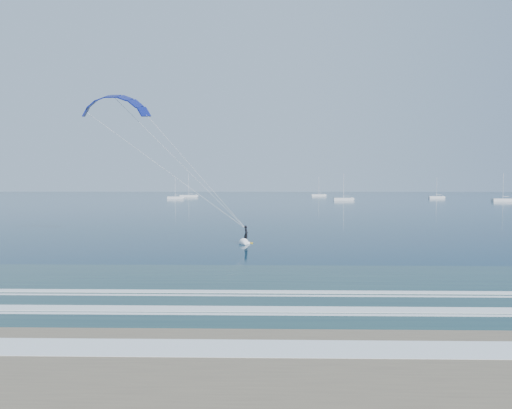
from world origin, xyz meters
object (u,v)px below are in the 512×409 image
at_px(sailboat_2, 189,196).
at_px(sailboat_4, 319,195).
at_px(kitesurfer_rig, 179,162).
at_px(sailboat_3, 344,199).
at_px(sailboat_1, 175,198).
at_px(sailboat_6, 503,200).
at_px(sailboat_5, 437,197).

xyz_separation_m(sailboat_2, sailboat_4, (76.07, 21.67, -0.01)).
relative_size(kitesurfer_rig, sailboat_3, 1.69).
distance_m(sailboat_1, sailboat_6, 145.40).
xyz_separation_m(kitesurfer_rig, sailboat_2, (-33.87, 206.76, -8.55)).
distance_m(kitesurfer_rig, sailboat_2, 209.69).
bearing_deg(sailboat_6, sailboat_5, 105.38).
bearing_deg(sailboat_6, sailboat_3, 171.06).
distance_m(sailboat_1, sailboat_4, 95.86).
distance_m(kitesurfer_rig, sailboat_4, 232.45).
bearing_deg(sailboat_2, sailboat_4, 15.90).
distance_m(sailboat_5, sailboat_6, 43.47).
xyz_separation_m(sailboat_1, sailboat_6, (141.99, -31.29, 0.01)).
height_order(sailboat_1, sailboat_4, sailboat_4).
relative_size(kitesurfer_rig, sailboat_2, 1.52).
height_order(sailboat_3, sailboat_6, sailboat_3).
distance_m(sailboat_1, sailboat_5, 130.90).
xyz_separation_m(sailboat_3, sailboat_6, (63.81, -10.04, -0.00)).
distance_m(kitesurfer_rig, sailboat_5, 205.42).
xyz_separation_m(sailboat_1, sailboat_5, (130.47, 10.62, 0.00)).
height_order(sailboat_4, sailboat_5, sailboat_4).
bearing_deg(sailboat_4, sailboat_1, -142.99).
height_order(sailboat_3, sailboat_4, sailboat_3).
height_order(sailboat_2, sailboat_3, sailboat_2).
bearing_deg(sailboat_1, sailboat_6, -12.43).
bearing_deg(sailboat_5, kitesurfer_rig, -117.93).
bearing_deg(sailboat_4, sailboat_3, -88.81).
xyz_separation_m(sailboat_3, sailboat_5, (52.29, 31.87, -0.01)).
height_order(sailboat_4, sailboat_6, sailboat_4).
distance_m(kitesurfer_rig, sailboat_3, 156.01).
bearing_deg(sailboat_5, sailboat_4, 138.88).
height_order(sailboat_3, sailboat_5, sailboat_3).
height_order(kitesurfer_rig, sailboat_6, kitesurfer_rig).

